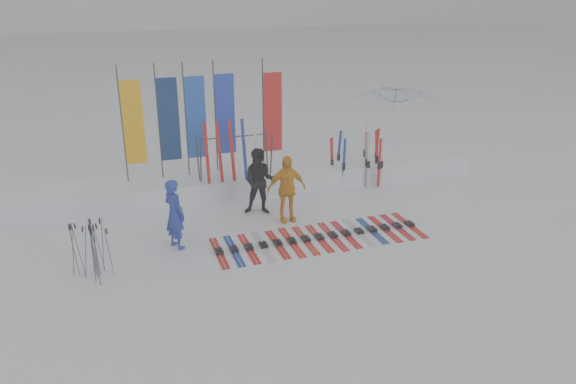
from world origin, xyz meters
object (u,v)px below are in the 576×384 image
object	(u,v)px
tent_canopy	(395,123)
ski_rack	(234,150)
person_black	(260,182)
person_blue	(175,214)
person_yellow	(286,189)
ski_row	(319,237)

from	to	relation	value
tent_canopy	ski_rack	size ratio (longest dim) A/B	1.42
person_black	tent_canopy	size ratio (longest dim) A/B	0.62
person_blue	ski_rack	bearing A→B (deg)	-65.44
tent_canopy	person_yellow	bearing A→B (deg)	-143.66
person_black	person_yellow	world-z (taller)	person_black
person_blue	person_yellow	world-z (taller)	person_yellow
person_blue	ski_row	xyz separation A→B (m)	(3.32, -0.63, -0.80)
person_yellow	person_blue	bearing A→B (deg)	-168.48
ski_row	tent_canopy	bearing A→B (deg)	47.00
person_yellow	ski_row	size ratio (longest dim) A/B	0.35
person_yellow	person_black	bearing A→B (deg)	125.09
person_yellow	ski_rack	distance (m)	2.30
ski_rack	ski_row	bearing A→B (deg)	-69.34
tent_canopy	ski_rack	distance (m)	6.19
person_black	ski_row	distance (m)	2.34
person_black	tent_canopy	distance (m)	6.41
person_black	ski_row	world-z (taller)	person_black
tent_canopy	ski_row	distance (m)	7.00
person_yellow	tent_canopy	size ratio (longest dim) A/B	0.61
person_blue	ski_rack	xyz separation A→B (m)	(2.06, 2.72, 0.55)
ski_rack	tent_canopy	bearing A→B (deg)	15.78
person_blue	ski_rack	distance (m)	3.46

